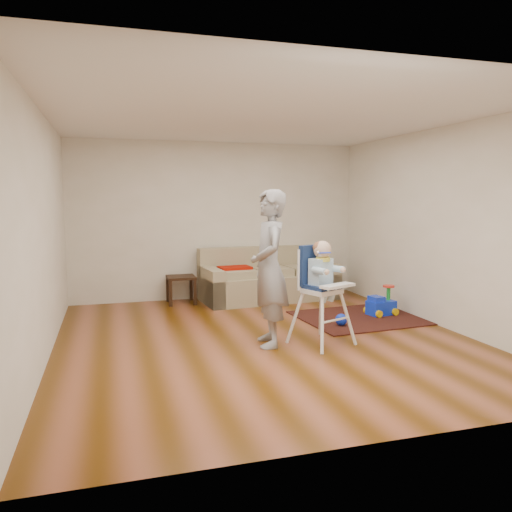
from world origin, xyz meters
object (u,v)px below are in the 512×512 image
object	(u,v)px
toy_ball	(341,320)
high_chair	(322,294)
side_table	(181,290)
sofa	(269,274)
adult	(269,268)
ride_on_toy	(381,300)

from	to	relation	value
toy_ball	high_chair	world-z (taller)	high_chair
side_table	toy_ball	size ratio (longest dim) A/B	2.85
sofa	high_chair	xyz separation A→B (m)	(-0.21, -2.67, 0.16)
toy_ball	adult	size ratio (longest dim) A/B	0.09
toy_ball	adult	world-z (taller)	adult
sofa	high_chair	distance (m)	2.69
side_table	adult	size ratio (longest dim) A/B	0.25
sofa	adult	bearing A→B (deg)	-113.37
sofa	ride_on_toy	size ratio (longest dim) A/B	5.46
toy_ball	high_chair	size ratio (longest dim) A/B	0.13
side_table	adult	xyz separation A→B (m)	(0.68, -2.67, 0.70)
sofa	side_table	xyz separation A→B (m)	(-1.50, 0.13, -0.22)
ride_on_toy	adult	xyz separation A→B (m)	(-2.07, -0.95, 0.69)
adult	toy_ball	bearing A→B (deg)	121.21
toy_ball	ride_on_toy	bearing A→B (deg)	25.90
ride_on_toy	adult	world-z (taller)	adult
high_chair	adult	distance (m)	0.71
sofa	high_chair	world-z (taller)	high_chair
ride_on_toy	toy_ball	xyz separation A→B (m)	(-0.86, -0.42, -0.14)
side_table	ride_on_toy	size ratio (longest dim) A/B	1.05
ride_on_toy	high_chair	bearing A→B (deg)	-153.01
toy_ball	high_chair	xyz separation A→B (m)	(-0.59, -0.67, 0.51)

